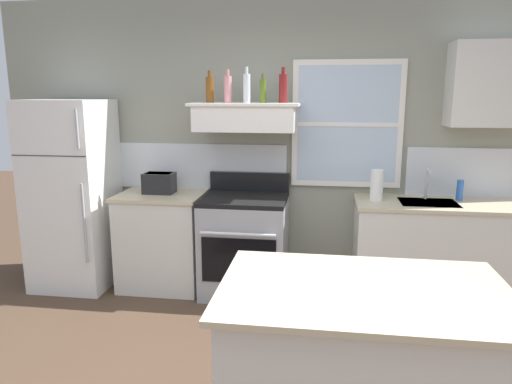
{
  "coord_description": "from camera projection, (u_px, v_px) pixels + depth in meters",
  "views": [
    {
      "loc": [
        0.44,
        -2.22,
        1.82
      ],
      "look_at": [
        -0.05,
        1.2,
        1.1
      ],
      "focal_mm": 32.95,
      "sensor_mm": 36.0,
      "label": 1
    }
  ],
  "objects": [
    {
      "name": "bottle_olive_oil_square",
      "position": [
        263.0,
        91.0,
        4.08
      ],
      "size": [
        0.06,
        0.06,
        0.25
      ],
      "color": "#4C601E",
      "rests_on": "range_hood_shelf"
    },
    {
      "name": "counter_left_of_stove",
      "position": [
        163.0,
        240.0,
        4.48
      ],
      "size": [
        0.79,
        0.63,
        0.91
      ],
      "color": "silver",
      "rests_on": "ground_plane"
    },
    {
      "name": "stove_range",
      "position": [
        245.0,
        244.0,
        4.33
      ],
      "size": [
        0.76,
        0.69,
        1.09
      ],
      "color": "#9EA0A5",
      "rests_on": "ground_plane"
    },
    {
      "name": "upper_cabinet_right",
      "position": [
        489.0,
        84.0,
        3.92
      ],
      "size": [
        0.64,
        0.32,
        0.7
      ],
      "color": "silver"
    },
    {
      "name": "sink_faucet",
      "position": [
        427.0,
        180.0,
        4.11
      ],
      "size": [
        0.03,
        0.17,
        0.28
      ],
      "color": "silver",
      "rests_on": "counter_right_with_sink"
    },
    {
      "name": "refrigerator",
      "position": [
        73.0,
        195.0,
        4.45
      ],
      "size": [
        0.7,
        0.72,
        1.77
      ],
      "color": "white",
      "rests_on": "ground_plane"
    },
    {
      "name": "toaster",
      "position": [
        159.0,
        183.0,
        4.39
      ],
      "size": [
        0.3,
        0.2,
        0.19
      ],
      "color": "black",
      "rests_on": "counter_left_of_stove"
    },
    {
      "name": "paper_towel_roll",
      "position": [
        377.0,
        185.0,
        4.08
      ],
      "size": [
        0.11,
        0.11,
        0.27
      ],
      "primitive_type": "cylinder",
      "color": "white",
      "rests_on": "counter_right_with_sink"
    },
    {
      "name": "bottle_clear_tall",
      "position": [
        247.0,
        88.0,
        4.14
      ],
      "size": [
        0.06,
        0.06,
        0.31
      ],
      "color": "silver",
      "rests_on": "range_hood_shelf"
    },
    {
      "name": "counter_right_with_sink",
      "position": [
        436.0,
        252.0,
        4.13
      ],
      "size": [
        1.43,
        0.63,
        0.91
      ],
      "color": "silver",
      "rests_on": "ground_plane"
    },
    {
      "name": "kitchen_island",
      "position": [
        360.0,
        372.0,
        2.35
      ],
      "size": [
        1.4,
        0.9,
        0.91
      ],
      "color": "silver",
      "rests_on": "ground_plane"
    },
    {
      "name": "back_wall",
      "position": [
        280.0,
        144.0,
        4.46
      ],
      "size": [
        5.4,
        0.11,
        2.7
      ],
      "color": "gray",
      "rests_on": "ground_plane"
    },
    {
      "name": "range_hood_shelf",
      "position": [
        246.0,
        117.0,
        4.18
      ],
      "size": [
        0.96,
        0.52,
        0.24
      ],
      "color": "white"
    },
    {
      "name": "bottle_rose_pink",
      "position": [
        228.0,
        89.0,
        4.14
      ],
      "size": [
        0.07,
        0.07,
        0.29
      ],
      "color": "#C67F84",
      "rests_on": "range_hood_shelf"
    },
    {
      "name": "dish_soap_bottle",
      "position": [
        460.0,
        190.0,
        4.09
      ],
      "size": [
        0.06,
        0.06,
        0.18
      ],
      "primitive_type": "cylinder",
      "color": "blue",
      "rests_on": "counter_right_with_sink"
    },
    {
      "name": "bottle_red_label_wine",
      "position": [
        283.0,
        88.0,
        4.1
      ],
      "size": [
        0.07,
        0.07,
        0.31
      ],
      "color": "maroon",
      "rests_on": "range_hood_shelf"
    },
    {
      "name": "bottle_amber_wine",
      "position": [
        210.0,
        89.0,
        4.17
      ],
      "size": [
        0.07,
        0.07,
        0.28
      ],
      "color": "brown",
      "rests_on": "range_hood_shelf"
    }
  ]
}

